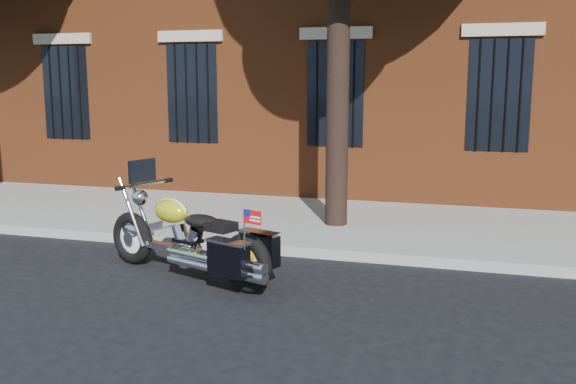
# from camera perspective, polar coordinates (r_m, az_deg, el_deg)

# --- Properties ---
(ground) EXTENTS (120.00, 120.00, 0.00)m
(ground) POSITION_cam_1_polar(r_m,az_deg,el_deg) (8.02, -3.66, -8.08)
(ground) COLOR black
(ground) RESTS_ON ground
(curb) EXTENTS (40.00, 0.16, 0.15)m
(curb) POSITION_cam_1_polar(r_m,az_deg,el_deg) (9.25, -0.74, -5.11)
(curb) COLOR gray
(curb) RESTS_ON ground
(sidewalk) EXTENTS (40.00, 3.60, 0.15)m
(sidewalk) POSITION_cam_1_polar(r_m,az_deg,el_deg) (11.01, 2.12, -2.67)
(sidewalk) COLOR gray
(sidewalk) RESTS_ON ground
(motorcycle) EXTENTS (2.63, 1.48, 1.45)m
(motorcycle) POSITION_cam_1_polar(r_m,az_deg,el_deg) (8.09, -8.45, -4.39)
(motorcycle) COLOR black
(motorcycle) RESTS_ON ground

